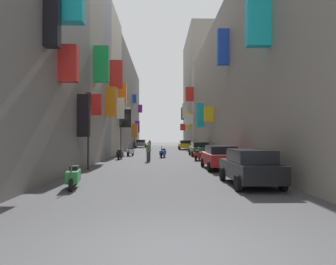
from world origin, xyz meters
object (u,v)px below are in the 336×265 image
at_px(parked_car_yellow, 185,145).
at_px(scooter_black, 120,154).
at_px(parked_car_grey, 141,143).
at_px(parked_car_green, 199,149).
at_px(scooter_green, 73,176).
at_px(traffic_light_near_corner, 121,130).
at_px(scooter_red, 198,155).
at_px(scooter_white, 131,152).
at_px(pedestrian_crossing, 149,152).
at_px(traffic_light_far_corner, 88,118).
at_px(scooter_blue, 163,153).
at_px(pedestrian_near_left, 150,145).
at_px(parked_car_red, 220,157).
at_px(parked_car_black, 250,167).

relative_size(parked_car_yellow, scooter_black, 2.30).
bearing_deg(parked_car_grey, parked_car_green, -72.11).
bearing_deg(scooter_green, traffic_light_near_corner, 92.81).
xyz_separation_m(scooter_red, traffic_light_near_corner, (-7.59, 7.89, 2.35)).
xyz_separation_m(parked_car_grey, scooter_white, (0.54, -23.78, -0.31)).
distance_m(scooter_green, traffic_light_near_corner, 21.06).
bearing_deg(pedestrian_crossing, traffic_light_far_corner, -119.23).
bearing_deg(parked_car_green, scooter_red, -99.34).
bearing_deg(scooter_blue, parked_car_green, 26.62).
bearing_deg(pedestrian_near_left, scooter_white, -97.69).
distance_m(parked_car_grey, parked_car_red, 36.89).
relative_size(scooter_blue, traffic_light_far_corner, 0.41).
distance_m(parked_car_yellow, scooter_blue, 17.19).
bearing_deg(pedestrian_crossing, pedestrian_near_left, 91.86).
bearing_deg(traffic_light_near_corner, scooter_blue, -42.58).
height_order(scooter_black, scooter_green, same).
relative_size(scooter_green, pedestrian_near_left, 1.26).
height_order(traffic_light_near_corner, traffic_light_far_corner, traffic_light_far_corner).
xyz_separation_m(scooter_black, scooter_white, (0.51, 4.22, 0.00)).
bearing_deg(scooter_red, parked_car_green, 80.66).
xyz_separation_m(scooter_black, pedestrian_near_left, (2.07, 15.77, 0.31)).
bearing_deg(parked_car_grey, parked_car_yellow, -50.31).
bearing_deg(parked_car_green, pedestrian_near_left, 115.69).
distance_m(parked_car_black, traffic_light_near_corner, 22.16).
distance_m(parked_car_green, scooter_blue, 4.29).
relative_size(scooter_white, traffic_light_far_corner, 0.39).
xyz_separation_m(parked_car_green, scooter_blue, (-3.83, -1.92, -0.30)).
bearing_deg(pedestrian_crossing, parked_car_black, -68.54).
relative_size(scooter_black, traffic_light_near_corner, 0.44).
height_order(parked_car_black, scooter_blue, parked_car_black).
height_order(parked_car_grey, parked_car_black, parked_car_black).
distance_m(parked_car_black, traffic_light_far_corner, 10.16).
bearing_deg(scooter_green, scooter_black, 90.87).
bearing_deg(scooter_white, traffic_light_near_corner, 120.58).
distance_m(parked_car_black, scooter_black, 15.87).
relative_size(parked_car_green, parked_car_yellow, 1.01).
height_order(parked_car_yellow, scooter_green, parked_car_yellow).
height_order(parked_car_yellow, scooter_white, parked_car_yellow).
xyz_separation_m(parked_car_grey, parked_car_green, (7.72, -23.93, -0.01)).
xyz_separation_m(parked_car_grey, scooter_green, (0.25, -42.46, -0.31)).
relative_size(parked_car_yellow, pedestrian_crossing, 2.63).
relative_size(parked_car_grey, parked_car_red, 1.06).
distance_m(scooter_green, pedestrian_crossing, 12.43).
distance_m(scooter_black, scooter_green, 14.46).
relative_size(parked_car_grey, scooter_red, 2.27).
relative_size(parked_car_black, scooter_red, 2.12).
relative_size(parked_car_yellow, scooter_white, 2.26).
height_order(parked_car_grey, parked_car_green, parked_car_grey).
bearing_deg(parked_car_black, parked_car_green, 88.75).
bearing_deg(pedestrian_crossing, parked_car_green, 51.56).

